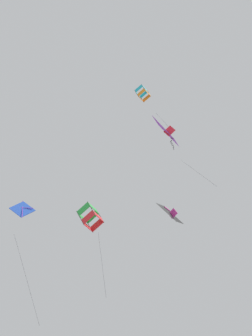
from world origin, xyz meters
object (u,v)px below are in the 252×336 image
object	(u,v)px
kite_diamond_mid_left	(22,211)
kite_box_near_right	(143,94)
kite_box_low_drifter	(90,217)
kite_delta_near_left	(171,213)
kite_delta_upper_right	(167,131)

from	to	relation	value
kite_diamond_mid_left	kite_box_near_right	distance (m)	19.24
kite_box_low_drifter	kite_diamond_mid_left	bearing A→B (deg)	-34.30
kite_box_low_drifter	kite_delta_near_left	world-z (taller)	kite_delta_near_left
kite_box_low_drifter	kite_delta_near_left	bearing A→B (deg)	-178.01
kite_diamond_mid_left	kite_delta_near_left	xyz separation A→B (m)	(-8.76, -12.05, 8.66)
kite_diamond_mid_left	kite_box_low_drifter	size ratio (longest dim) A/B	1.19
kite_delta_near_left	kite_box_near_right	bearing A→B (deg)	20.81
kite_box_low_drifter	kite_box_near_right	world-z (taller)	kite_box_near_right
kite_box_near_right	kite_delta_near_left	size ratio (longest dim) A/B	2.40
kite_diamond_mid_left	kite_box_near_right	world-z (taller)	kite_box_near_right
kite_box_low_drifter	kite_box_near_right	bearing A→B (deg)	168.02
kite_diamond_mid_left	kite_delta_near_left	world-z (taller)	kite_delta_near_left
kite_box_low_drifter	kite_box_near_right	size ratio (longest dim) A/B	1.01
kite_box_near_right	kite_delta_upper_right	distance (m)	7.02
kite_box_low_drifter	kite_delta_near_left	xyz separation A→B (m)	(-5.08, -10.17, 7.93)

